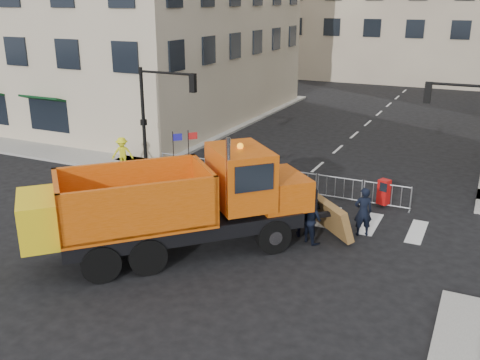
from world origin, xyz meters
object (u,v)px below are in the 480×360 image
at_px(worker, 122,153).
at_px(plow_truck, 174,202).
at_px(cop_c, 304,213).
at_px(cop_a, 363,212).
at_px(cop_b, 312,220).
at_px(newspaper_box, 384,192).

bearing_deg(worker, plow_truck, -74.29).
bearing_deg(cop_c, cop_a, -178.45).
bearing_deg(plow_truck, cop_b, -10.26).
xyz_separation_m(cop_b, worker, (-11.59, 3.94, 0.11)).
height_order(plow_truck, cop_c, plow_truck).
height_order(plow_truck, cop_b, plow_truck).
distance_m(plow_truck, cop_b, 5.11).
relative_size(plow_truck, cop_b, 5.67).
distance_m(cop_b, worker, 12.24).
distance_m(cop_b, cop_c, 0.57).
bearing_deg(newspaper_box, cop_a, -71.71).
bearing_deg(plow_truck, worker, 91.74).
height_order(cop_b, cop_c, cop_c).
xyz_separation_m(plow_truck, newspaper_box, (5.78, 7.65, -1.24)).
bearing_deg(cop_b, cop_a, -108.32).
distance_m(cop_a, newspaper_box, 3.31).
height_order(cop_a, cop_b, cop_a).
bearing_deg(newspaper_box, worker, -155.86).
bearing_deg(newspaper_box, cop_b, -89.15).
relative_size(plow_truck, newspaper_box, 9.24).
height_order(cop_a, cop_c, cop_a).
height_order(cop_b, newspaper_box, cop_b).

